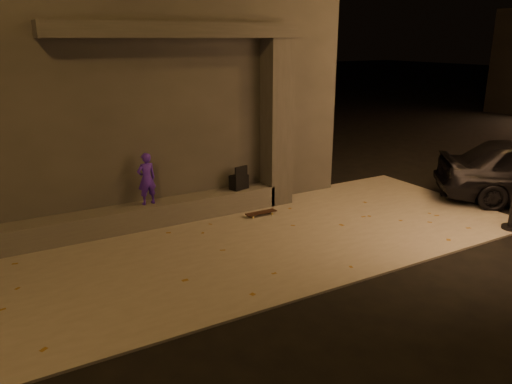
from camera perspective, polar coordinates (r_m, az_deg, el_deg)
ground at (r=7.75m, az=6.54°, el=-10.92°), size 120.00×120.00×0.00m
sidewalk at (r=9.25m, az=-0.86°, el=-5.82°), size 11.00×4.40×0.04m
building at (r=12.38m, az=-15.62°, el=11.81°), size 9.00×5.10×5.22m
ledge at (r=10.14m, az=-13.22°, el=-2.71°), size 6.00×0.55×0.45m
column at (r=11.04m, az=2.36°, el=7.81°), size 0.55×0.55×3.60m
canopy at (r=9.93m, az=-8.98°, el=17.82°), size 5.00×0.70×0.28m
skateboarder at (r=9.97m, az=-12.39°, el=1.49°), size 0.40×0.29×1.03m
backpack at (r=10.83m, az=-1.97°, el=1.28°), size 0.42×0.32×0.53m
skateboard at (r=10.54m, az=0.59°, el=-2.39°), size 0.70×0.18×0.08m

